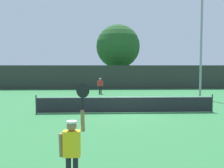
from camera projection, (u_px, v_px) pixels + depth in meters
ground_plane at (125, 113)px, 16.03m from camera, size 120.00×120.00×0.00m
tennis_net at (125, 104)px, 15.99m from camera, size 10.57×0.08×1.07m
perimeter_fence at (113, 77)px, 31.76m from camera, size 37.10×0.12×2.79m
player_serving at (72, 145)px, 6.02m from camera, size 0.68×0.39×2.43m
player_receiving at (100, 84)px, 26.44m from camera, size 0.57×0.23×1.55m
tennis_ball at (137, 111)px, 16.30m from camera, size 0.07×0.07×0.07m
light_pole at (201, 37)px, 22.47m from camera, size 1.18×0.28×9.16m
large_tree at (118, 47)px, 36.27m from camera, size 5.87×5.87×8.27m
parked_car_near at (56, 80)px, 37.65m from camera, size 1.96×4.23×1.69m
parked_car_mid at (155, 79)px, 38.67m from camera, size 2.26×4.35×1.69m
parked_car_far at (178, 79)px, 40.06m from camera, size 2.07×4.27×1.69m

